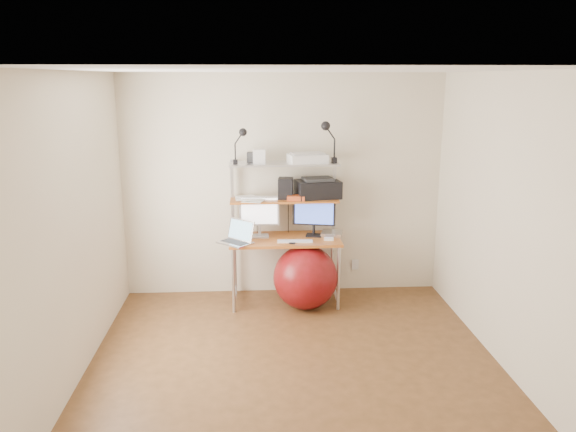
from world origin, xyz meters
name	(u,v)px	position (x,y,z in m)	size (l,w,h in m)	color
room	(295,227)	(0.00, 0.00, 1.25)	(3.60, 3.60, 3.60)	brown
computer_desk	(285,218)	(0.00, 1.50, 0.96)	(1.20, 0.60, 1.57)	#A95C21
wall_outlet	(355,265)	(0.85, 1.79, 0.30)	(0.08, 0.01, 0.12)	silver
monitor_silver	(259,213)	(-0.27, 1.53, 1.00)	(0.44, 0.15, 0.48)	#B5B4B9
monitor_black	(314,215)	(0.33, 1.52, 0.98)	(0.47, 0.17, 0.47)	black
laptop	(238,238)	(-0.51, 1.31, 0.79)	(0.44, 0.44, 0.30)	silver
keyboard	(295,241)	(0.10, 1.29, 0.75)	(0.38, 0.11, 0.01)	silver
mouse	(329,239)	(0.47, 1.33, 0.75)	(0.10, 0.06, 0.03)	silver
mac_mini	(332,234)	(0.53, 1.52, 0.76)	(0.22, 0.22, 0.04)	silver
phone	(293,242)	(0.07, 1.26, 0.74)	(0.06, 0.12, 0.01)	black
printer	(318,188)	(0.38, 1.62, 1.26)	(0.52, 0.39, 0.22)	black
nas_cube	(286,188)	(0.02, 1.58, 1.27)	(0.16, 0.16, 0.23)	black
red_box	(296,198)	(0.13, 1.49, 1.18)	(0.19, 0.13, 0.05)	#B7441D
scanner	(308,158)	(0.25, 1.57, 1.60)	(0.45, 0.33, 0.11)	silver
box_white	(259,156)	(-0.27, 1.54, 1.63)	(0.13, 0.11, 0.15)	silver
box_grey	(252,157)	(-0.34, 1.61, 1.61)	(0.11, 0.11, 0.11)	#2C2C2E
clip_lamp_left	(241,138)	(-0.45, 1.49, 1.83)	(0.15, 0.08, 0.38)	black
clip_lamp_right	(327,133)	(0.46, 1.53, 1.87)	(0.18, 0.10, 0.44)	black
exercise_ball	(305,277)	(0.21, 1.26, 0.35)	(0.70, 0.70, 0.70)	maroon
paper_stack	(251,199)	(-0.36, 1.56, 1.16)	(0.38, 0.40, 0.02)	white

